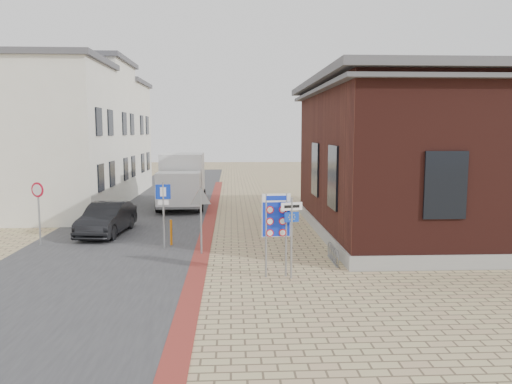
{
  "coord_description": "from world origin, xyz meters",
  "views": [
    {
      "loc": [
        -0.86,
        -14.63,
        4.51
      ],
      "look_at": [
        0.07,
        4.41,
        2.2
      ],
      "focal_mm": 35.0,
      "sensor_mm": 36.0,
      "label": 1
    }
  ],
  "objects_px": {
    "box_truck": "(182,180)",
    "bollard": "(171,233)",
    "parking_sign": "(163,204)",
    "border_sign": "(276,217)",
    "essen_sign": "(291,225)",
    "sedan": "(107,219)"
  },
  "relations": [
    {
      "from": "box_truck",
      "to": "bollard",
      "type": "distance_m",
      "value": 10.25
    },
    {
      "from": "sedan",
      "to": "box_truck",
      "type": "relative_size",
      "value": 0.69
    },
    {
      "from": "border_sign",
      "to": "essen_sign",
      "type": "relative_size",
      "value": 1.04
    },
    {
      "from": "essen_sign",
      "to": "box_truck",
      "type": "bearing_deg",
      "value": 93.31
    },
    {
      "from": "border_sign",
      "to": "box_truck",
      "type": "bearing_deg",
      "value": 100.83
    },
    {
      "from": "essen_sign",
      "to": "bollard",
      "type": "distance_m",
      "value": 6.44
    },
    {
      "from": "sedan",
      "to": "essen_sign",
      "type": "height_order",
      "value": "essen_sign"
    },
    {
      "from": "border_sign",
      "to": "parking_sign",
      "type": "height_order",
      "value": "border_sign"
    },
    {
      "from": "parking_sign",
      "to": "bollard",
      "type": "distance_m",
      "value": 1.36
    },
    {
      "from": "border_sign",
      "to": "bollard",
      "type": "xyz_separation_m",
      "value": [
        -3.79,
        4.5,
        -1.36
      ]
    },
    {
      "from": "sedan",
      "to": "box_truck",
      "type": "distance_m",
      "value": 8.35
    },
    {
      "from": "border_sign",
      "to": "essen_sign",
      "type": "bearing_deg",
      "value": -29.36
    },
    {
      "from": "box_truck",
      "to": "border_sign",
      "type": "bearing_deg",
      "value": -74.59
    },
    {
      "from": "parking_sign",
      "to": "bollard",
      "type": "bearing_deg",
      "value": 61.01
    },
    {
      "from": "box_truck",
      "to": "bollard",
      "type": "xyz_separation_m",
      "value": [
        0.54,
        -10.18,
        -1.13
      ]
    },
    {
      "from": "box_truck",
      "to": "parking_sign",
      "type": "bearing_deg",
      "value": -89.26
    },
    {
      "from": "box_truck",
      "to": "essen_sign",
      "type": "bearing_deg",
      "value": -73.2
    },
    {
      "from": "sedan",
      "to": "box_truck",
      "type": "bearing_deg",
      "value": 77.5
    },
    {
      "from": "parking_sign",
      "to": "bollard",
      "type": "height_order",
      "value": "parking_sign"
    },
    {
      "from": "essen_sign",
      "to": "parking_sign",
      "type": "height_order",
      "value": "parking_sign"
    },
    {
      "from": "box_truck",
      "to": "parking_sign",
      "type": "height_order",
      "value": "box_truck"
    },
    {
      "from": "border_sign",
      "to": "sedan",
      "type": "bearing_deg",
      "value": 129.75
    }
  ]
}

